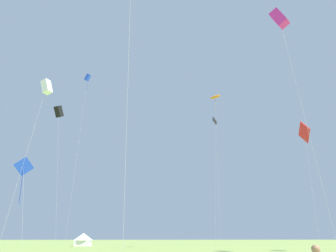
% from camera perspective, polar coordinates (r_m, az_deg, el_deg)
% --- Properties ---
extents(kite_blue_diamond, '(2.60, 2.31, 10.72)m').
position_cam_1_polar(kite_blue_diamond, '(43.10, -22.93, -6.56)').
color(kite_blue_diamond, blue).
rests_on(kite_blue_diamond, ground).
extents(kite_red_diamond, '(1.42, 3.92, 16.57)m').
position_cam_1_polar(kite_red_diamond, '(48.67, 21.75, -1.02)').
color(kite_red_diamond, red).
rests_on(kite_red_diamond, ground).
extents(kite_black_box, '(2.80, 2.27, 23.23)m').
position_cam_1_polar(kite_black_box, '(61.17, -17.75, 2.29)').
color(kite_black_box, black).
rests_on(kite_black_box, ground).
extents(kite_orange_parafoil, '(2.17, 2.14, 26.32)m').
position_cam_1_polar(kite_orange_parafoil, '(62.54, 7.89, 4.74)').
color(kite_orange_parafoil, orange).
rests_on(kite_orange_parafoil, ground).
extents(kite_black_diamond, '(1.67, 2.12, 23.67)m').
position_cam_1_polar(kite_black_diamond, '(65.17, 7.79, 0.36)').
color(kite_black_diamond, black).
rests_on(kite_black_diamond, ground).
extents(kite_white_box, '(2.71, 2.95, 18.50)m').
position_cam_1_polar(kite_white_box, '(40.25, -19.60, 6.13)').
color(kite_white_box, white).
rests_on(kite_white_box, ground).
extents(kite_blue_box, '(1.82, 2.98, 33.12)m').
position_cam_1_polar(kite_blue_box, '(71.25, -13.28, 7.71)').
color(kite_blue_box, blue).
rests_on(kite_blue_box, ground).
extents(kite_magenta_box, '(2.21, 3.22, 21.91)m').
position_cam_1_polar(kite_magenta_box, '(34.33, 18.06, 16.61)').
color(kite_magenta_box, '#E02DA3').
rests_on(kite_magenta_box, ground).
extents(festival_tent_left, '(3.90, 3.90, 2.54)m').
position_cam_1_polar(festival_tent_left, '(75.60, -13.95, -17.79)').
color(festival_tent_left, white).
rests_on(festival_tent_left, ground).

